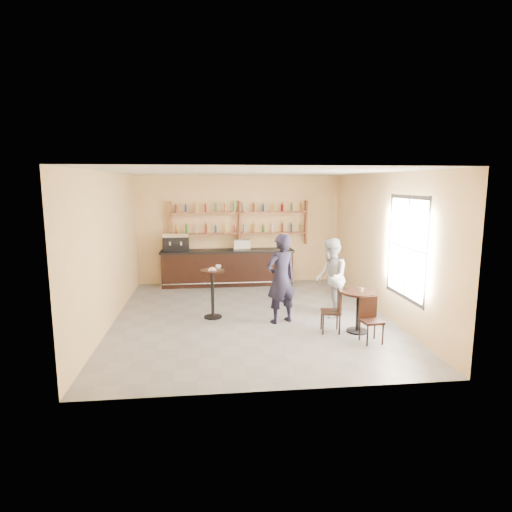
{
  "coord_description": "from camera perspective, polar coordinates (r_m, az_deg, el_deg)",
  "views": [
    {
      "loc": [
        -0.93,
        -9.2,
        2.96
      ],
      "look_at": [
        0.2,
        0.8,
        1.25
      ],
      "focal_mm": 30.0,
      "sensor_mm": 36.0,
      "label": 1
    }
  ],
  "objects": [
    {
      "name": "pastry_case",
      "position": [
        12.52,
        -1.91,
        1.52
      ],
      "size": [
        0.51,
        0.42,
        0.29
      ],
      "primitive_type": null,
      "rotation": [
        0.0,
        0.0,
        -0.06
      ],
      "color": "silver",
      "rests_on": "bar_counter"
    },
    {
      "name": "wall_back",
      "position": [
        12.81,
        -2.25,
        3.54
      ],
      "size": [
        7.0,
        0.0,
        7.0
      ],
      "primitive_type": "plane",
      "rotation": [
        1.57,
        0.0,
        0.0
      ],
      "color": "#F5CB8B",
      "rests_on": "floor"
    },
    {
      "name": "window_frame",
      "position": [
        9.0,
        19.44,
        1.04
      ],
      "size": [
        0.04,
        1.7,
        2.1
      ],
      "primitive_type": null,
      "color": "black",
      "rests_on": "wall_right"
    },
    {
      "name": "pedestal_table",
      "position": [
        9.57,
        -5.82,
        -5.05
      ],
      "size": [
        0.56,
        0.56,
        1.09
      ],
      "primitive_type": null,
      "rotation": [
        0.0,
        0.0,
        0.06
      ],
      "color": "black",
      "rests_on": "floor"
    },
    {
      "name": "cup_pedestal",
      "position": [
        9.53,
        -5.04,
        -1.45
      ],
      "size": [
        0.16,
        0.16,
        0.09
      ],
      "primitive_type": "imported",
      "rotation": [
        0.0,
        0.0,
        0.41
      ],
      "color": "white",
      "rests_on": "pedestal_table"
    },
    {
      "name": "cup_cafe",
      "position": [
        8.79,
        13.86,
        -4.38
      ],
      "size": [
        0.11,
        0.11,
        0.08
      ],
      "primitive_type": "imported",
      "rotation": [
        0.0,
        0.0,
        -0.2
      ],
      "color": "white",
      "rests_on": "cafe_table"
    },
    {
      "name": "chair_west",
      "position": [
        8.76,
        9.92,
        -7.24
      ],
      "size": [
        0.43,
        0.43,
        0.87
      ],
      "primitive_type": null,
      "rotation": [
        0.0,
        0.0,
        -1.72
      ],
      "color": "black",
      "rests_on": "floor"
    },
    {
      "name": "wall_left",
      "position": [
        9.53,
        -18.92,
        0.91
      ],
      "size": [
        0.0,
        7.0,
        7.0
      ],
      "primitive_type": "plane",
      "rotation": [
        1.57,
        0.0,
        1.57
      ],
      "color": "#F5CB8B",
      "rests_on": "floor"
    },
    {
      "name": "wall_right",
      "position": [
        10.1,
        16.53,
        1.5
      ],
      "size": [
        0.0,
        7.0,
        7.0
      ],
      "primitive_type": "plane",
      "rotation": [
        1.57,
        0.0,
        -1.57
      ],
      "color": "#F5CB8B",
      "rests_on": "floor"
    },
    {
      "name": "cafe_table",
      "position": [
        8.89,
        13.43,
        -7.26
      ],
      "size": [
        0.67,
        0.67,
        0.83
      ],
      "primitive_type": null,
      "rotation": [
        0.0,
        0.0,
        -0.02
      ],
      "color": "black",
      "rests_on": "floor"
    },
    {
      "name": "window_pane",
      "position": [
        9.0,
        19.48,
        1.04
      ],
      "size": [
        0.0,
        2.0,
        2.0
      ],
      "primitive_type": "plane",
      "rotation": [
        1.57,
        0.0,
        -1.57
      ],
      "color": "white",
      "rests_on": "wall_right"
    },
    {
      "name": "napkin",
      "position": [
        9.44,
        -5.87,
        -1.85
      ],
      "size": [
        0.17,
        0.17,
        0.0
      ],
      "primitive_type": "cube",
      "rotation": [
        0.0,
        0.0,
        -0.0
      ],
      "color": "white",
      "rests_on": "pedestal_table"
    },
    {
      "name": "shelf_unit",
      "position": [
        12.66,
        -2.21,
        4.42
      ],
      "size": [
        4.0,
        0.26,
        1.4
      ],
      "primitive_type": null,
      "color": "brown",
      "rests_on": "wall_back"
    },
    {
      "name": "floor",
      "position": [
        9.71,
        -0.65,
        -8.11
      ],
      "size": [
        7.0,
        7.0,
        0.0
      ],
      "primitive_type": "plane",
      "color": "slate",
      "rests_on": "ground"
    },
    {
      "name": "espresso_machine",
      "position": [
        12.5,
        -10.6,
        1.86
      ],
      "size": [
        0.72,
        0.46,
        0.52
      ],
      "primitive_type": null,
      "rotation": [
        0.0,
        0.0,
        -0.0
      ],
      "color": "black",
      "rests_on": "bar_counter"
    },
    {
      "name": "wall_front",
      "position": [
        5.94,
        2.74,
        -3.62
      ],
      "size": [
        7.0,
        0.0,
        7.0
      ],
      "primitive_type": "plane",
      "rotation": [
        -1.57,
        0.0,
        0.0
      ],
      "color": "#F5CB8B",
      "rests_on": "floor"
    },
    {
      "name": "donut",
      "position": [
        9.43,
        -5.81,
        -1.71
      ],
      "size": [
        0.14,
        0.14,
        0.05
      ],
      "primitive_type": "torus",
      "rotation": [
        0.0,
        0.0,
        0.08
      ],
      "color": "#E58E53",
      "rests_on": "napkin"
    },
    {
      "name": "man_main",
      "position": [
        9.11,
        3.35,
        -3.04
      ],
      "size": [
        0.83,
        0.71,
        1.93
      ],
      "primitive_type": "imported",
      "rotation": [
        0.0,
        0.0,
        3.56
      ],
      "color": "black",
      "rests_on": "floor"
    },
    {
      "name": "ceiling",
      "position": [
        9.25,
        -0.69,
        11.13
      ],
      "size": [
        7.0,
        7.0,
        0.0
      ],
      "primitive_type": "plane",
      "rotation": [
        3.14,
        0.0,
        0.0
      ],
      "color": "white",
      "rests_on": "wall_back"
    },
    {
      "name": "patron_second",
      "position": [
        9.71,
        9.93,
        -2.85
      ],
      "size": [
        0.81,
        0.97,
        1.77
      ],
      "primitive_type": "imported",
      "rotation": [
        0.0,
        0.0,
        -1.75
      ],
      "color": "#AFADB3",
      "rests_on": "floor"
    },
    {
      "name": "chair_south",
      "position": [
        8.37,
        15.16,
        -8.34
      ],
      "size": [
        0.41,
        0.41,
        0.85
      ],
      "primitive_type": null,
      "rotation": [
        0.0,
        0.0,
        0.12
      ],
      "color": "black",
      "rests_on": "floor"
    },
    {
      "name": "bar_counter",
      "position": [
        12.6,
        -3.82,
        -1.53
      ],
      "size": [
        3.86,
        0.75,
        1.05
      ],
      "primitive_type": null,
      "color": "black",
      "rests_on": "floor"
    },
    {
      "name": "liquor_bottles",
      "position": [
        12.65,
        -2.22,
        5.19
      ],
      "size": [
        3.68,
        0.1,
        1.0
      ],
      "primitive_type": null,
      "color": "#8C5919",
      "rests_on": "shelf_unit"
    }
  ]
}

